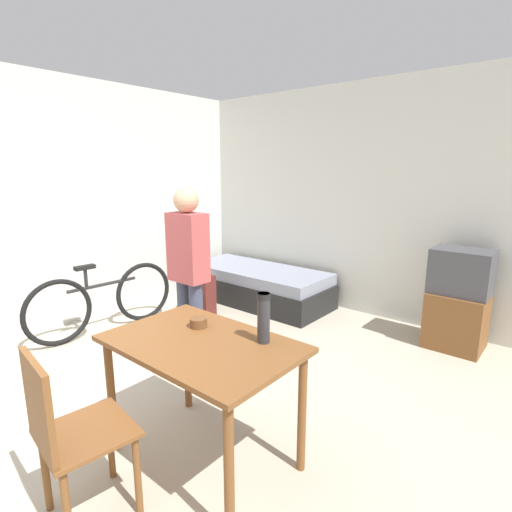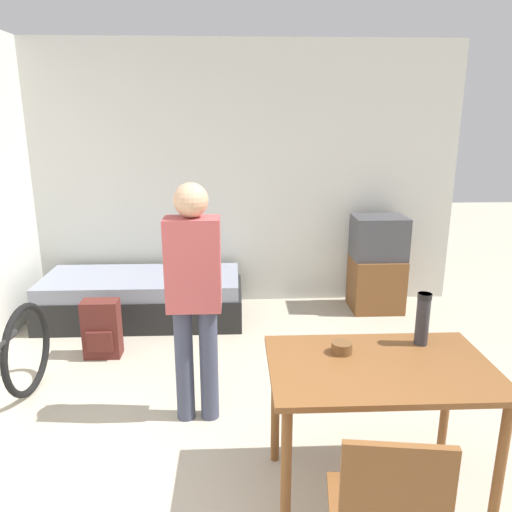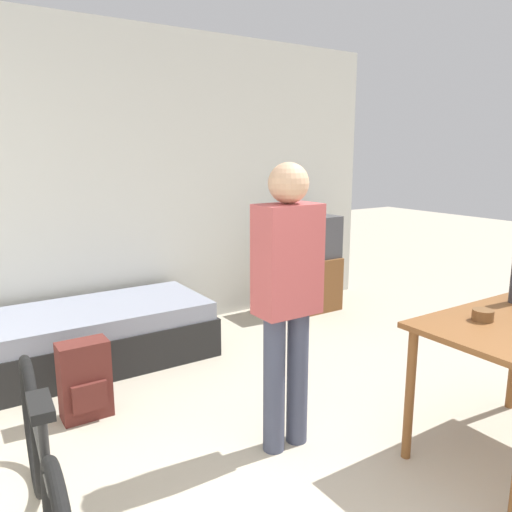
# 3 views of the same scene
# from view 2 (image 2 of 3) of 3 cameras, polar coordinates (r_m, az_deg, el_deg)

# --- Properties ---
(wall_back) EXTENTS (4.89, 0.06, 2.70)m
(wall_back) POSITION_cam_2_polar(r_m,az_deg,el_deg) (5.26, -3.83, 9.01)
(wall_back) COLOR silver
(wall_back) RESTS_ON ground_plane
(daybed) EXTENTS (1.95, 0.84, 0.45)m
(daybed) POSITION_cam_2_polar(r_m,az_deg,el_deg) (5.08, -12.81, -4.67)
(daybed) COLOR black
(daybed) RESTS_ON ground_plane
(tv) EXTENTS (0.53, 0.47, 0.99)m
(tv) POSITION_cam_2_polar(r_m,az_deg,el_deg) (5.30, 13.67, -0.99)
(tv) COLOR brown
(tv) RESTS_ON ground_plane
(dining_table) EXTENTS (1.12, 0.72, 0.77)m
(dining_table) POSITION_cam_2_polar(r_m,az_deg,el_deg) (2.66, 13.94, -13.93)
(dining_table) COLOR brown
(dining_table) RESTS_ON ground_plane
(person_standing) EXTENTS (0.34, 0.21, 1.58)m
(person_standing) POSITION_cam_2_polar(r_m,az_deg,el_deg) (3.15, -7.10, -3.75)
(person_standing) COLOR #3D4256
(person_standing) RESTS_ON ground_plane
(thermos_flask) EXTENTS (0.08, 0.08, 0.29)m
(thermos_flask) POSITION_cam_2_polar(r_m,az_deg,el_deg) (2.82, 18.53, -6.60)
(thermos_flask) COLOR #2D2D33
(thermos_flask) RESTS_ON dining_table
(mate_bowl) EXTENTS (0.11, 0.11, 0.06)m
(mate_bowl) POSITION_cam_2_polar(r_m,az_deg,el_deg) (2.67, 9.76, -10.29)
(mate_bowl) COLOR brown
(mate_bowl) RESTS_ON dining_table
(backpack) EXTENTS (0.30, 0.20, 0.49)m
(backpack) POSITION_cam_2_polar(r_m,az_deg,el_deg) (4.40, -17.21, -7.99)
(backpack) COLOR #56231E
(backpack) RESTS_ON ground_plane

